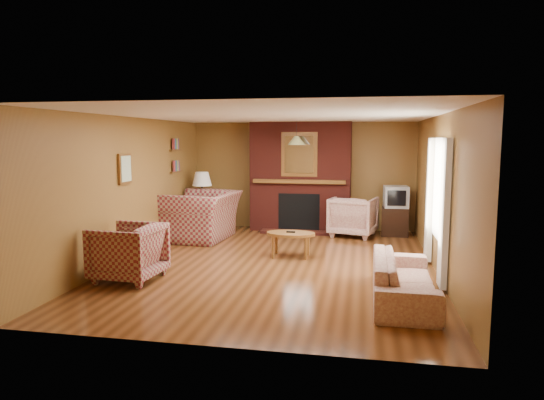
% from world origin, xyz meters
% --- Properties ---
extents(floor, '(6.50, 6.50, 0.00)m').
position_xyz_m(floor, '(0.00, 0.00, 0.00)').
color(floor, '#4A2710').
rests_on(floor, ground).
extents(ceiling, '(6.50, 6.50, 0.00)m').
position_xyz_m(ceiling, '(0.00, 0.00, 2.40)').
color(ceiling, white).
rests_on(ceiling, wall_back).
extents(wall_back, '(6.50, 0.00, 6.50)m').
position_xyz_m(wall_back, '(0.00, 3.25, 1.20)').
color(wall_back, brown).
rests_on(wall_back, floor).
extents(wall_front, '(6.50, 0.00, 6.50)m').
position_xyz_m(wall_front, '(0.00, -3.25, 1.20)').
color(wall_front, brown).
rests_on(wall_front, floor).
extents(wall_left, '(0.00, 6.50, 6.50)m').
position_xyz_m(wall_left, '(-2.50, 0.00, 1.20)').
color(wall_left, brown).
rests_on(wall_left, floor).
extents(wall_right, '(0.00, 6.50, 6.50)m').
position_xyz_m(wall_right, '(2.50, 0.00, 1.20)').
color(wall_right, brown).
rests_on(wall_right, floor).
extents(fireplace, '(2.20, 0.82, 2.40)m').
position_xyz_m(fireplace, '(0.00, 2.98, 1.18)').
color(fireplace, '#511811').
rests_on(fireplace, floor).
extents(window_right, '(0.10, 1.85, 2.00)m').
position_xyz_m(window_right, '(2.45, -0.20, 1.13)').
color(window_right, beige).
rests_on(window_right, wall_right).
extents(bookshelf, '(0.09, 0.55, 0.71)m').
position_xyz_m(bookshelf, '(-2.44, 1.90, 1.67)').
color(bookshelf, brown).
rests_on(bookshelf, wall_left).
extents(botanical_print, '(0.05, 0.40, 0.50)m').
position_xyz_m(botanical_print, '(-2.47, -0.30, 1.55)').
color(botanical_print, brown).
rests_on(botanical_print, wall_left).
extents(pendant_light, '(0.36, 0.36, 0.48)m').
position_xyz_m(pendant_light, '(0.00, 2.30, 2.00)').
color(pendant_light, black).
rests_on(pendant_light, ceiling).
extents(plaid_loveseat, '(1.40, 1.58, 0.96)m').
position_xyz_m(plaid_loveseat, '(-1.85, 1.68, 0.48)').
color(plaid_loveseat, maroon).
rests_on(plaid_loveseat, floor).
extents(plaid_armchair, '(0.96, 0.94, 0.82)m').
position_xyz_m(plaid_armchair, '(-1.95, -1.29, 0.41)').
color(plaid_armchair, maroon).
rests_on(plaid_armchair, floor).
extents(floral_sofa, '(0.77, 1.92, 0.56)m').
position_xyz_m(floral_sofa, '(1.90, -1.46, 0.28)').
color(floral_sofa, beige).
rests_on(floral_sofa, floor).
extents(floral_armchair, '(1.08, 1.10, 0.83)m').
position_xyz_m(floral_armchair, '(1.18, 2.58, 0.42)').
color(floral_armchair, beige).
rests_on(floral_armchair, floor).
extents(coffee_table, '(0.84, 0.52, 0.45)m').
position_xyz_m(coffee_table, '(0.16, 0.50, 0.37)').
color(coffee_table, brown).
rests_on(coffee_table, floor).
extents(side_table, '(0.48, 0.48, 0.61)m').
position_xyz_m(side_table, '(-2.10, 2.45, 0.31)').
color(side_table, brown).
rests_on(side_table, floor).
extents(table_lamp, '(0.43, 0.43, 0.70)m').
position_xyz_m(table_lamp, '(-2.10, 2.45, 1.00)').
color(table_lamp, white).
rests_on(table_lamp, side_table).
extents(tv_stand, '(0.58, 0.53, 0.60)m').
position_xyz_m(tv_stand, '(2.05, 2.80, 0.30)').
color(tv_stand, black).
rests_on(tv_stand, floor).
extents(crt_tv, '(0.52, 0.52, 0.45)m').
position_xyz_m(crt_tv, '(2.05, 2.79, 0.82)').
color(crt_tv, '#B0B2B8').
rests_on(crt_tv, tv_stand).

